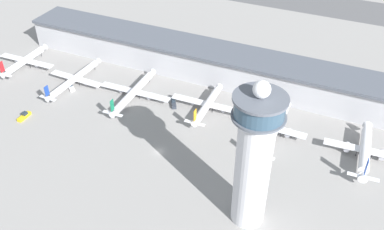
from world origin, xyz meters
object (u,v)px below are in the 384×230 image
at_px(airplane_gate_delta, 208,104).
at_px(airplane_gate_echo, 275,128).
at_px(airplane_gate_charlie, 134,92).
at_px(airplane_gate_bravo, 75,79).
at_px(airplane_gate_alpha, 25,60).
at_px(service_truck_catering, 174,103).
at_px(service_truck_fuel, 71,87).
at_px(control_tower, 254,157).
at_px(airplane_gate_foxtrot, 365,150).
at_px(service_truck_baggage, 24,116).

distance_m(airplane_gate_delta, airplane_gate_echo, 36.92).
bearing_deg(airplane_gate_charlie, airplane_gate_bravo, -176.32).
relative_size(airplane_gate_alpha, airplane_gate_charlie, 0.83).
bearing_deg(airplane_gate_bravo, airplane_gate_delta, 5.37).
distance_m(service_truck_catering, service_truck_fuel, 59.75).
xyz_separation_m(control_tower, airplane_gate_foxtrot, (37.05, 53.39, -26.51)).
relative_size(airplane_gate_foxtrot, service_truck_baggage, 4.84).
bearing_deg(airplane_gate_bravo, airplane_gate_charlie, 3.68).
bearing_deg(service_truck_baggage, airplane_gate_alpha, 130.23).
bearing_deg(airplane_gate_charlie, airplane_gate_foxtrot, 0.59).
distance_m(airplane_gate_charlie, service_truck_baggage, 56.80).
xyz_separation_m(airplane_gate_alpha, service_truck_baggage, (33.82, -39.98, -3.38)).
bearing_deg(service_truck_fuel, airplane_gate_charlie, 10.47).
bearing_deg(airplane_gate_foxtrot, service_truck_baggage, -166.08).
distance_m(airplane_gate_alpha, airplane_gate_bravo, 38.89).
distance_m(airplane_gate_echo, service_truck_baggage, 124.92).
height_order(airplane_gate_charlie, service_truck_fuel, airplane_gate_charlie).
distance_m(airplane_gate_bravo, airplane_gate_echo, 114.07).
height_order(airplane_gate_bravo, service_truck_fuel, airplane_gate_bravo).
xyz_separation_m(airplane_gate_charlie, service_truck_catering, (22.04, 2.81, -2.80)).
height_order(control_tower, airplane_gate_bravo, control_tower).
distance_m(airplane_gate_charlie, service_truck_fuel, 37.67).
bearing_deg(service_truck_baggage, service_truck_fuel, 81.23).
height_order(airplane_gate_delta, airplane_gate_echo, airplane_gate_echo).
xyz_separation_m(control_tower, airplane_gate_delta, (-40.32, 57.08, -26.61)).
height_order(airplane_gate_alpha, service_truck_baggage, airplane_gate_alpha).
relative_size(airplane_gate_alpha, service_truck_baggage, 4.70).
xyz_separation_m(airplane_gate_alpha, airplane_gate_foxtrot, (193.54, -0.41, 0.07)).
xyz_separation_m(airplane_gate_delta, service_truck_catering, (-18.51, -2.09, -3.29)).
distance_m(airplane_gate_alpha, airplane_gate_echo, 152.74).
xyz_separation_m(airplane_gate_foxtrot, service_truck_catering, (-95.89, 1.59, -3.39)).
bearing_deg(service_truck_baggage, control_tower, -6.43).
distance_m(control_tower, service_truck_catering, 85.90).
bearing_deg(airplane_gate_charlie, airplane_gate_alpha, 178.77).
relative_size(airplane_gate_bravo, airplane_gate_echo, 1.02).
relative_size(airplane_gate_echo, service_truck_catering, 5.54).
relative_size(airplane_gate_delta, airplane_gate_foxtrot, 1.03).
xyz_separation_m(control_tower, airplane_gate_bravo, (-117.81, 49.80, -27.03)).
bearing_deg(airplane_gate_charlie, service_truck_fuel, -169.53).
xyz_separation_m(service_truck_catering, service_truck_fuel, (-58.97, -9.63, -0.16)).
height_order(airplane_gate_alpha, airplane_gate_echo, airplane_gate_echo).
bearing_deg(airplane_gate_bravo, airplane_gate_alpha, 174.10).
bearing_deg(airplane_gate_delta, airplane_gate_alpha, -178.38).
height_order(airplane_gate_charlie, airplane_gate_foxtrot, airplane_gate_foxtrot).
bearing_deg(airplane_gate_foxtrot, airplane_gate_charlie, -179.41).
bearing_deg(airplane_gate_delta, airplane_gate_charlie, -173.11).
bearing_deg(service_truck_catering, service_truck_baggage, -147.18).
relative_size(control_tower, service_truck_fuel, 8.63).
relative_size(control_tower, airplane_gate_bravo, 1.37).
xyz_separation_m(airplane_gate_charlie, airplane_gate_delta, (40.56, 4.90, 0.49)).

